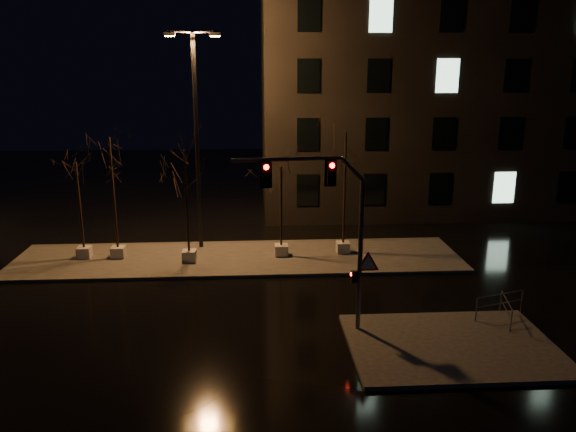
{
  "coord_description": "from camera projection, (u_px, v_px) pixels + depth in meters",
  "views": [
    {
      "loc": [
        0.86,
        -20.52,
        9.3
      ],
      "look_at": [
        2.33,
        3.82,
        2.8
      ],
      "focal_mm": 35.0,
      "sensor_mm": 36.0,
      "label": 1
    }
  ],
  "objects": [
    {
      "name": "sidewalk_corner",
      "position": [
        451.0,
        345.0,
        19.18
      ],
      "size": [
        7.0,
        5.0,
        0.15
      ],
      "primitive_type": "cube",
      "color": "#403E39",
      "rests_on": "ground"
    },
    {
      "name": "building",
      "position": [
        445.0,
        94.0,
        38.39
      ],
      "size": [
        25.0,
        12.0,
        15.0
      ],
      "primitive_type": "cube",
      "color": "black",
      "rests_on": "ground"
    },
    {
      "name": "traffic_signal_mast",
      "position": [
        332.0,
        219.0,
        19.09
      ],
      "size": [
        5.14,
        0.53,
        6.29
      ],
      "rotation": [
        0.0,
        0.0,
        0.09
      ],
      "color": "#54575C",
      "rests_on": "sidewalk_corner"
    },
    {
      "name": "tree_4",
      "position": [
        345.0,
        160.0,
        27.33
      ],
      "size": [
        1.8,
        1.8,
        6.27
      ],
      "color": "beige",
      "rests_on": "median"
    },
    {
      "name": "tree_0",
      "position": [
        78.0,
        184.0,
        26.83
      ],
      "size": [
        1.8,
        1.8,
        4.91
      ],
      "color": "beige",
      "rests_on": "median"
    },
    {
      "name": "tree_3",
      "position": [
        281.0,
        186.0,
        27.23
      ],
      "size": [
        1.8,
        1.8,
        4.65
      ],
      "color": "beige",
      "rests_on": "median"
    },
    {
      "name": "median",
      "position": [
        239.0,
        258.0,
        27.91
      ],
      "size": [
        22.0,
        5.0,
        0.15
      ],
      "primitive_type": "cube",
      "color": "#403E39",
      "rests_on": "ground"
    },
    {
      "name": "guard_rail_b",
      "position": [
        506.0,
        307.0,
        20.7
      ],
      "size": [
        0.42,
        1.77,
        0.86
      ],
      "rotation": [
        0.0,
        0.0,
        1.36
      ],
      "color": "#54575C",
      "rests_on": "sidewalk_corner"
    },
    {
      "name": "tree_2",
      "position": [
        185.0,
        176.0,
        26.18
      ],
      "size": [
        1.8,
        1.8,
        5.57
      ],
      "color": "beige",
      "rests_on": "median"
    },
    {
      "name": "tree_1",
      "position": [
        111.0,
        165.0,
        26.63
      ],
      "size": [
        1.8,
        1.8,
        6.12
      ],
      "color": "beige",
      "rests_on": "median"
    },
    {
      "name": "streetlight_main",
      "position": [
        196.0,
        127.0,
        27.89
      ],
      "size": [
        2.7,
        0.35,
        10.82
      ],
      "rotation": [
        0.0,
        0.0,
        0.02
      ],
      "color": "black",
      "rests_on": "median"
    },
    {
      "name": "guard_rail_a",
      "position": [
        500.0,
        302.0,
        21.08
      ],
      "size": [
        2.07,
        0.67,
        0.93
      ],
      "rotation": [
        0.0,
        0.0,
        0.3
      ],
      "color": "#54575C",
      "rests_on": "sidewalk_corner"
    },
    {
      "name": "ground",
      "position": [
        235.0,
        310.0,
        22.14
      ],
      "size": [
        90.0,
        90.0,
        0.0
      ],
      "primitive_type": "plane",
      "color": "black",
      "rests_on": "ground"
    }
  ]
}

